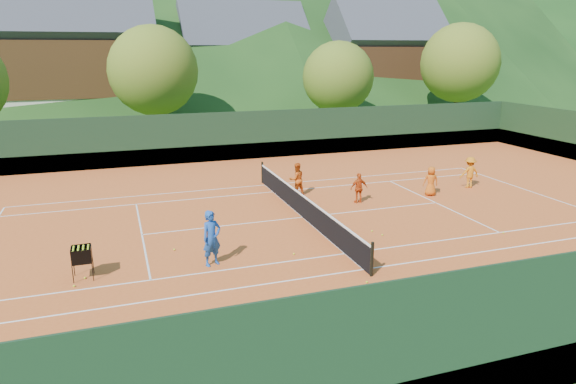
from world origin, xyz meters
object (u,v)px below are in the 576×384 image
object	(u,v)px
student_d	(470,172)
tennis_net	(303,206)
chalet_right	(383,63)
ball_hopper	(82,255)
student_a	(297,179)
chalet_mid	(242,66)
chalet_left	(71,62)
student_c	(431,181)
coach	(212,238)
student_b	(359,188)

from	to	relation	value
student_d	tennis_net	size ratio (longest dim) A/B	0.13
chalet_right	ball_hopper	bearing A→B (deg)	-130.33
student_a	chalet_mid	size ratio (longest dim) A/B	0.12
chalet_left	student_c	bearing A→B (deg)	-59.75
student_a	student_c	distance (m)	6.31
student_c	student_d	xyz separation A→B (m)	(2.64, 0.62, 0.08)
chalet_mid	student_d	bearing A→B (deg)	-83.85
coach	student_a	bearing A→B (deg)	29.24
student_a	tennis_net	xyz separation A→B (m)	(-0.87, -3.19, -0.28)
student_c	ball_hopper	bearing A→B (deg)	35.35
ball_hopper	chalet_mid	bearing A→B (deg)	69.05
student_b	chalet_right	bearing A→B (deg)	-117.32
student_c	tennis_net	size ratio (longest dim) A/B	0.12
coach	tennis_net	size ratio (longest dim) A/B	0.15
student_a	chalet_right	world-z (taller)	chalet_right
coach	chalet_right	bearing A→B (deg)	31.22
student_d	chalet_right	bearing A→B (deg)	-106.92
coach	student_a	xyz separation A→B (m)	(5.29, 6.76, -0.12)
student_a	student_c	size ratio (longest dim) A/B	1.12
chalet_mid	tennis_net	bearing A→B (deg)	-100.01
student_a	chalet_left	distance (m)	29.33
coach	ball_hopper	xyz separation A→B (m)	(-3.87, 0.25, -0.16)
student_d	coach	bearing A→B (deg)	24.47
tennis_net	student_b	bearing A→B (deg)	20.14
chalet_mid	coach	bearing A→B (deg)	-105.49
chalet_left	student_a	bearing A→B (deg)	-67.93
student_b	student_c	size ratio (longest dim) A/B	0.98
student_c	ball_hopper	distance (m)	15.77
coach	ball_hopper	size ratio (longest dim) A/B	1.81
chalet_left	chalet_mid	bearing A→B (deg)	14.04
ball_hopper	chalet_mid	distance (m)	40.19
student_a	student_d	xyz separation A→B (m)	(8.61, -1.44, -0.01)
coach	chalet_mid	bearing A→B (deg)	51.75
student_d	student_c	bearing A→B (deg)	16.61
coach	tennis_net	xyz separation A→B (m)	(4.42, 3.58, -0.41)
student_c	student_d	distance (m)	2.72
ball_hopper	chalet_right	distance (m)	43.94
student_d	chalet_right	distance (m)	30.48
student_b	chalet_mid	distance (m)	33.27
student_d	student_b	bearing A→B (deg)	8.96
student_d	chalet_left	world-z (taller)	chalet_left
chalet_mid	chalet_right	bearing A→B (deg)	-15.95
tennis_net	student_c	bearing A→B (deg)	9.39
student_d	ball_hopper	size ratio (longest dim) A/B	1.55
coach	chalet_left	distance (m)	34.36
student_c	tennis_net	world-z (taller)	student_c
chalet_left	tennis_net	bearing A→B (deg)	-71.57
student_a	chalet_left	xyz separation A→B (m)	(-10.87, 26.81, 4.85)
student_a	chalet_mid	bearing A→B (deg)	-107.29
student_c	chalet_right	world-z (taller)	chalet_right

